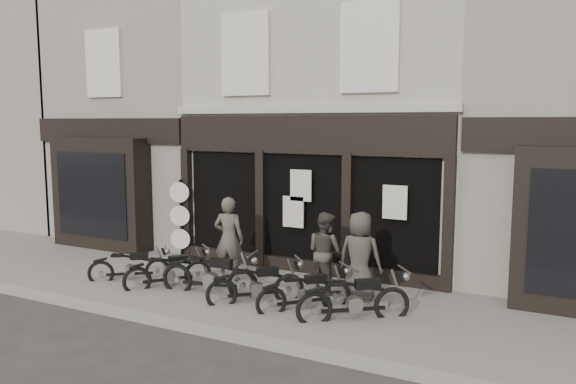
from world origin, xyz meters
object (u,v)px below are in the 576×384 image
at_px(motorcycle_0, 131,270).
at_px(motorcycle_3, 257,288).
at_px(man_left, 229,238).
at_px(man_right, 360,256).
at_px(motorcycle_4, 305,296).
at_px(motorcycle_5, 355,304).
at_px(man_centre, 325,252).
at_px(advert_sign_post, 181,222).
at_px(motorcycle_2, 211,279).
at_px(motorcycle_1, 169,274).

xyz_separation_m(motorcycle_0, motorcycle_3, (3.40, -0.01, 0.03)).
bearing_deg(man_left, man_right, 166.83).
xyz_separation_m(man_left, man_right, (3.20, -0.01, -0.05)).
bearing_deg(motorcycle_4, man_right, 6.92).
relative_size(motorcycle_5, man_centre, 1.08).
height_order(motorcycle_4, advert_sign_post, advert_sign_post).
relative_size(motorcycle_0, motorcycle_5, 0.87).
distance_m(motorcycle_2, man_centre, 2.52).
bearing_deg(motorcycle_5, motorcycle_0, 141.69).
bearing_deg(motorcycle_3, man_centre, 10.50).
bearing_deg(motorcycle_2, motorcycle_5, -12.25).
relative_size(motorcycle_4, motorcycle_5, 0.85).
distance_m(man_right, advert_sign_post, 5.65).
bearing_deg(motorcycle_5, man_centre, 94.20).
height_order(motorcycle_4, man_centre, man_centre).
bearing_deg(advert_sign_post, motorcycle_4, -43.86).
bearing_deg(man_right, man_centre, -15.09).
distance_m(motorcycle_0, advert_sign_post, 2.38).
distance_m(motorcycle_0, man_centre, 4.57).
xyz_separation_m(motorcycle_4, man_left, (-2.45, 1.03, 0.71)).
distance_m(motorcycle_2, man_left, 1.25).
height_order(man_centre, man_right, man_right).
xyz_separation_m(motorcycle_2, motorcycle_5, (3.31, -0.09, -0.01)).
relative_size(motorcycle_4, man_right, 0.87).
bearing_deg(motorcycle_2, motorcycle_4, -10.50).
distance_m(motorcycle_4, man_left, 2.75).
bearing_deg(motorcycle_2, man_centre, 19.67).
xyz_separation_m(man_left, man_centre, (2.33, 0.20, -0.10)).
bearing_deg(motorcycle_5, advert_sign_post, 120.73).
relative_size(motorcycle_3, man_left, 0.85).
bearing_deg(man_left, motorcycle_0, 14.89).
bearing_deg(motorcycle_1, man_right, -37.73).
bearing_deg(motorcycle_5, motorcycle_4, 137.15).
bearing_deg(motorcycle_2, motorcycle_1, 169.30).
distance_m(motorcycle_3, man_right, 2.20).
distance_m(motorcycle_1, motorcycle_3, 2.29).
relative_size(man_right, advert_sign_post, 0.82).
relative_size(man_left, advert_sign_post, 0.87).
bearing_deg(motorcycle_4, man_centre, 48.75).
bearing_deg(motorcycle_3, motorcycle_2, 135.41).
bearing_deg(advert_sign_post, motorcycle_0, -101.32).
bearing_deg(man_right, motorcycle_2, 17.70).
bearing_deg(motorcycle_3, motorcycle_1, 136.26).
bearing_deg(man_right, motorcycle_3, 29.03).
bearing_deg(motorcycle_1, motorcycle_0, 129.59).
height_order(motorcycle_1, man_centre, man_centre).
distance_m(motorcycle_5, man_left, 3.76).
xyz_separation_m(motorcycle_0, man_left, (2.02, 1.07, 0.73)).
bearing_deg(advert_sign_post, man_centre, -30.90).
bearing_deg(man_right, motorcycle_5, 104.87).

